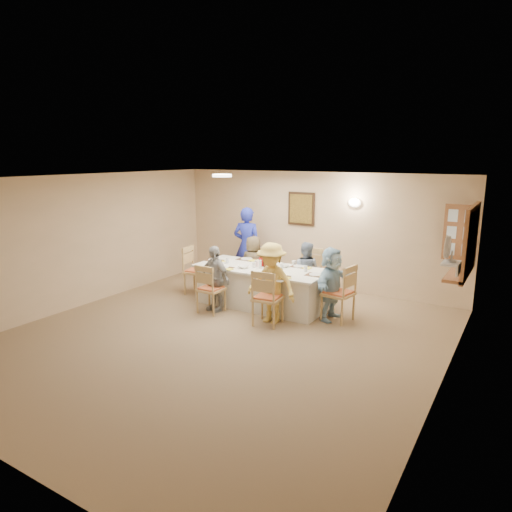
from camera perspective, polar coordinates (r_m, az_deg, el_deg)
The scene contains 49 objects.
ground at distance 7.37m, azimuth -4.39°, elevation -10.21°, with size 7.00×7.00×0.00m, color #9C8460.
room_walls at distance 6.93m, azimuth -4.60°, elevation 1.42°, with size 7.00×7.00×7.00m.
wall_picture at distance 10.01m, azimuth 5.68°, elevation 5.89°, with size 0.62×0.05×0.72m.
wall_sconce at distance 9.51m, azimuth 12.21°, elevation 6.54°, with size 0.26×0.09×0.18m, color white.
ceiling_light at distance 8.61m, azimuth -4.28°, elevation 10.00°, with size 0.36×0.36×0.05m, color white.
serving_hatch at distance 8.06m, azimuth 25.24°, elevation 1.72°, with size 0.06×1.50×1.15m, color #9B6038.
hatch_sill at distance 8.17m, azimuth 24.07°, elevation -1.81°, with size 0.30×1.50×0.05m, color #9B6038.
shutter_door at distance 8.83m, azimuth 24.13°, elevation 2.67°, with size 0.55×0.04×1.00m, color #9B6038.
fan_shelf at distance 6.77m, azimuth 23.20°, elevation -0.82°, with size 0.22×0.36×0.03m, color white.
desk_fan at distance 6.74m, azimuth 23.06°, elevation 0.45°, with size 0.30×0.30×0.28m, color #A5A5A8, non-canonical shape.
dining_table at distance 8.75m, azimuth 0.68°, elevation -3.84°, with size 2.54×1.07×0.76m, color beige.
chair_back_left at distance 9.69m, azimuth 0.03°, elevation -1.74°, with size 0.44×0.44×0.92m, color tan, non-canonical shape.
chair_back_right at distance 9.13m, azimuth 6.49°, elevation -2.34°, with size 0.49×0.49×1.03m, color tan, non-canonical shape.
chair_front_left at distance 8.41m, azimuth -5.65°, elevation -4.01°, with size 0.44×0.44×0.92m, color tan, non-canonical shape.
chair_front_right at distance 7.77m, azimuth 1.49°, elevation -5.13°, with size 0.47×0.47×0.98m, color tan, non-canonical shape.
chair_left_end at distance 9.57m, azimuth -7.34°, elevation -1.78°, with size 0.48×0.48×0.99m, color tan, non-canonical shape.
chair_right_end at distance 8.07m, azimuth 10.23°, elevation -4.49°, with size 0.49×0.49×1.02m, color tan, non-canonical shape.
diner_back_left at distance 9.55m, azimuth -0.34°, elevation -1.05°, with size 0.63×0.45×1.20m, color brown.
diner_back_right at distance 9.00m, azimuth 6.18°, elevation -1.99°, with size 0.63×0.51×1.20m, color gray.
diner_front_left at distance 8.46m, azimuth -5.18°, elevation -2.82°, with size 0.77×0.44×1.23m, color #9D9D9D.
diner_front_right at distance 7.80m, azimuth 1.94°, elevation -3.41°, with size 0.91×0.53×1.40m, color #F7CD5A.
diner_right_end at distance 8.07m, azimuth 9.41°, elevation -3.42°, with size 0.50×1.24×1.30m, color #A1CBE4.
caregiver at distance 10.12m, azimuth -1.12°, elevation 1.25°, with size 0.70×0.53×1.74m, color #222EAF.
placemat_fl at distance 8.62m, azimuth -4.18°, elevation -1.48°, with size 0.37×0.28×0.01m, color #472B19.
plate_fl at distance 8.62m, azimuth -4.18°, elevation -1.41°, with size 0.23×0.23×0.01m, color white.
napkin_fl at distance 8.48m, azimuth -3.38°, elevation -1.65°, with size 0.13×0.13×0.01m, color yellow.
placemat_fr at distance 8.01m, azimuth 2.85°, elevation -2.55°, with size 0.37×0.28×0.01m, color #472B19.
plate_fr at distance 8.00m, azimuth 2.85°, elevation -2.49°, with size 0.24×0.24×0.01m, color white.
napkin_fr at distance 7.88m, azimuth 3.83°, elevation -2.76°, with size 0.14×0.14×0.01m, color yellow.
placemat_bl at distance 9.30m, azimuth -1.18°, elevation -0.41°, with size 0.38×0.28×0.01m, color #472B19.
plate_bl at distance 9.30m, azimuth -1.18°, elevation -0.35°, with size 0.24×0.24×0.01m, color white.
napkin_bl at distance 9.16m, azimuth -0.40°, elevation -0.56°, with size 0.15×0.15×0.01m, color yellow.
placemat_br at distance 8.73m, azimuth 5.48°, elevation -1.32°, with size 0.32×0.24×0.01m, color #472B19.
plate_br at distance 8.73m, azimuth 5.48°, elevation -1.26°, with size 0.24×0.24×0.02m, color white.
napkin_br at distance 8.61m, azimuth 6.41°, elevation -1.49°, with size 0.15×0.15×0.01m, color yellow.
placemat_le at distance 9.24m, azimuth -5.20°, elevation -0.55°, with size 0.34×0.25×0.01m, color #472B19.
plate_le at distance 9.24m, azimuth -5.20°, elevation -0.49°, with size 0.26×0.26×0.02m, color white.
napkin_le at distance 9.09m, azimuth -4.47°, elevation -0.70°, with size 0.15×0.15×0.01m, color yellow.
placemat_re at distance 8.15m, azimuth 7.48°, elevation -2.37°, with size 0.35×0.26×0.01m, color #472B19.
plate_re at distance 8.15m, azimuth 7.48°, elevation -2.30°, with size 0.23×0.23×0.01m, color white.
napkin_re at distance 8.04m, azimuth 8.51°, elevation -2.57°, with size 0.13×0.13×0.01m, color yellow.
teacup_a at distance 8.82m, azimuth -4.91°, elevation -0.93°, with size 0.10×0.10×0.08m, color white.
teacup_b at distance 8.87m, azimuth 4.77°, elevation -0.84°, with size 0.10×0.10×0.08m, color white.
bowl_a at distance 8.59m, azimuth -1.60°, elevation -1.36°, with size 0.21×0.21×0.05m, color white.
bowl_b at distance 8.67m, azimuth 3.50°, elevation -1.22°, with size 0.23×0.23×0.06m, color white.
condiment_ketchup at distance 8.67m, azimuth 0.61°, elevation -0.57°, with size 0.10×0.10×0.24m, color red.
condiment_brown at distance 8.67m, azimuth 1.28°, elevation -0.71°, with size 0.11×0.11×0.20m, color #412411.
condiment_malt at distance 8.52m, azimuth 1.37°, elevation -1.12°, with size 0.12×0.12×0.15m, color #412411.
drinking_glass at distance 8.75m, azimuth 0.00°, elevation -0.88°, with size 0.06×0.06×0.10m, color silver.
Camera 1 is at (3.99, -5.51, 2.84)m, focal length 32.00 mm.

